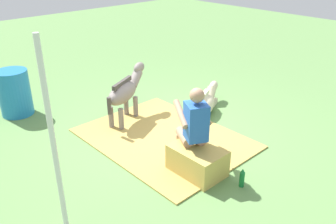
{
  "coord_description": "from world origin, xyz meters",
  "views": [
    {
      "loc": [
        -3.94,
        3.66,
        2.98
      ],
      "look_at": [
        -0.21,
        0.18,
        0.55
      ],
      "focal_mm": 38.08,
      "sensor_mm": 36.0,
      "label": 1
    }
  ],
  "objects_px": {
    "person_seated": "(193,125)",
    "water_barrel": "(15,93)",
    "soda_bottle": "(242,178)",
    "tent_pole_left": "(53,142)",
    "hay_bale": "(197,161)",
    "pony_standing": "(125,92)",
    "pony_lying": "(204,104)"
  },
  "relations": [
    {
      "from": "person_seated",
      "to": "soda_bottle",
      "type": "height_order",
      "value": "person_seated"
    },
    {
      "from": "person_seated",
      "to": "pony_standing",
      "type": "bearing_deg",
      "value": -6.76
    },
    {
      "from": "water_barrel",
      "to": "person_seated",
      "type": "bearing_deg",
      "value": -162.21
    },
    {
      "from": "hay_bale",
      "to": "soda_bottle",
      "type": "relative_size",
      "value": 2.68
    },
    {
      "from": "pony_standing",
      "to": "pony_lying",
      "type": "distance_m",
      "value": 1.55
    },
    {
      "from": "pony_standing",
      "to": "soda_bottle",
      "type": "bearing_deg",
      "value": 178.55
    },
    {
      "from": "person_seated",
      "to": "pony_lying",
      "type": "bearing_deg",
      "value": -53.46
    },
    {
      "from": "pony_lying",
      "to": "pony_standing",
      "type": "bearing_deg",
      "value": 59.69
    },
    {
      "from": "pony_standing",
      "to": "soda_bottle",
      "type": "distance_m",
      "value": 2.69
    },
    {
      "from": "hay_bale",
      "to": "soda_bottle",
      "type": "distance_m",
      "value": 0.66
    },
    {
      "from": "pony_standing",
      "to": "tent_pole_left",
      "type": "xyz_separation_m",
      "value": [
        -1.72,
        2.17,
        0.55
      ]
    },
    {
      "from": "tent_pole_left",
      "to": "water_barrel",
      "type": "bearing_deg",
      "value": -13.61
    },
    {
      "from": "soda_bottle",
      "to": "person_seated",
      "type": "bearing_deg",
      "value": 11.35
    },
    {
      "from": "soda_bottle",
      "to": "water_barrel",
      "type": "relative_size",
      "value": 0.32
    },
    {
      "from": "hay_bale",
      "to": "soda_bottle",
      "type": "bearing_deg",
      "value": -161.84
    },
    {
      "from": "hay_bale",
      "to": "tent_pole_left",
      "type": "bearing_deg",
      "value": 80.87
    },
    {
      "from": "soda_bottle",
      "to": "tent_pole_left",
      "type": "height_order",
      "value": "tent_pole_left"
    },
    {
      "from": "soda_bottle",
      "to": "hay_bale",
      "type": "bearing_deg",
      "value": 18.16
    },
    {
      "from": "hay_bale",
      "to": "soda_bottle",
      "type": "height_order",
      "value": "hay_bale"
    },
    {
      "from": "hay_bale",
      "to": "pony_lying",
      "type": "xyz_separation_m",
      "value": [
        1.27,
        -1.57,
        -0.01
      ]
    },
    {
      "from": "pony_standing",
      "to": "water_barrel",
      "type": "bearing_deg",
      "value": 39.43
    },
    {
      "from": "water_barrel",
      "to": "tent_pole_left",
      "type": "distance_m",
      "value": 3.53
    },
    {
      "from": "person_seated",
      "to": "soda_bottle",
      "type": "relative_size",
      "value": 4.57
    },
    {
      "from": "water_barrel",
      "to": "tent_pole_left",
      "type": "xyz_separation_m",
      "value": [
        -3.37,
        0.82,
        0.69
      ]
    },
    {
      "from": "person_seated",
      "to": "tent_pole_left",
      "type": "bearing_deg",
      "value": 85.34
    },
    {
      "from": "person_seated",
      "to": "tent_pole_left",
      "type": "distance_m",
      "value": 2.0
    },
    {
      "from": "soda_bottle",
      "to": "tent_pole_left",
      "type": "distance_m",
      "value": 2.5
    },
    {
      "from": "pony_lying",
      "to": "tent_pole_left",
      "type": "height_order",
      "value": "tent_pole_left"
    },
    {
      "from": "hay_bale",
      "to": "person_seated",
      "type": "xyz_separation_m",
      "value": [
        0.15,
        -0.05,
        0.49
      ]
    },
    {
      "from": "person_seated",
      "to": "water_barrel",
      "type": "relative_size",
      "value": 1.48
    },
    {
      "from": "hay_bale",
      "to": "water_barrel",
      "type": "xyz_separation_m",
      "value": [
        3.67,
        1.08,
        0.23
      ]
    },
    {
      "from": "pony_standing",
      "to": "tent_pole_left",
      "type": "bearing_deg",
      "value": 128.42
    }
  ]
}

